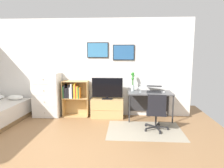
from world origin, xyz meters
name	(u,v)px	position (x,y,z in m)	size (l,w,h in m)	color
ground_plane	(53,155)	(0.00, 0.00, 0.00)	(7.20, 7.20, 0.00)	#936B44
wall_back_with_posters	(82,67)	(0.01, 2.43, 1.36)	(6.12, 0.09, 2.70)	white
area_rug	(145,130)	(1.70, 1.25, 0.00)	(1.70, 1.20, 0.01)	#9E937F
dresser	(47,95)	(-0.92, 2.15, 0.62)	(0.73, 0.46, 1.23)	white
bookshelf	(74,95)	(-0.18, 2.22, 0.60)	(0.71, 0.30, 1.00)	tan
tv_stand	(107,108)	(0.76, 2.17, 0.26)	(0.88, 0.41, 0.52)	tan
television	(107,89)	(0.76, 2.15, 0.81)	(0.83, 0.16, 0.58)	black
desk	(150,96)	(1.90, 2.14, 0.61)	(1.15, 0.62, 0.74)	#4C4C4F
office_chair	(156,111)	(1.95, 1.24, 0.46)	(0.57, 0.58, 0.86)	#232326
laptop	(154,89)	(2.01, 2.14, 0.81)	(0.45, 0.47, 0.17)	#333338
computer_mouse	(164,92)	(2.25, 2.01, 0.76)	(0.06, 0.10, 0.03)	silver
bamboo_vase	(133,82)	(1.45, 2.24, 0.99)	(0.10, 0.11, 0.51)	silver
wine_glass	(140,87)	(1.64, 2.03, 0.87)	(0.07, 0.07, 0.18)	silver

